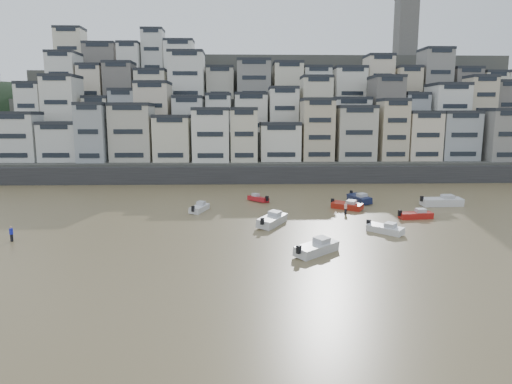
{
  "coord_description": "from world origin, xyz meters",
  "views": [
    {
      "loc": [
        2.74,
        -28.63,
        13.82
      ],
      "look_at": [
        4.68,
        30.0,
        4.0
      ],
      "focal_mm": 32.0,
      "sensor_mm": 36.0,
      "label": 1
    }
  ],
  "objects_px": {
    "boat_e": "(347,205)",
    "boat_a": "(317,246)",
    "boat_i": "(359,197)",
    "boat_f": "(199,207)",
    "boat_b": "(385,228)",
    "person_pink": "(346,208)",
    "boat_d": "(416,214)",
    "boat_g": "(442,200)",
    "boat_c": "(272,219)",
    "person_blue": "(11,234)",
    "boat_h": "(258,198)"
  },
  "relations": [
    {
      "from": "boat_c",
      "to": "person_pink",
      "type": "distance_m",
      "value": 12.5
    },
    {
      "from": "boat_b",
      "to": "person_blue",
      "type": "relative_size",
      "value": 2.79
    },
    {
      "from": "boat_i",
      "to": "person_blue",
      "type": "distance_m",
      "value": 49.71
    },
    {
      "from": "boat_e",
      "to": "boat_i",
      "type": "bearing_deg",
      "value": 99.39
    },
    {
      "from": "boat_e",
      "to": "boat_f",
      "type": "height_order",
      "value": "boat_e"
    },
    {
      "from": "boat_g",
      "to": "person_blue",
      "type": "relative_size",
      "value": 3.97
    },
    {
      "from": "boat_g",
      "to": "boat_c",
      "type": "xyz_separation_m",
      "value": [
        -27.18,
        -11.79,
        -0.06
      ]
    },
    {
      "from": "boat_h",
      "to": "person_blue",
      "type": "bearing_deg",
      "value": 88.46
    },
    {
      "from": "boat_a",
      "to": "person_pink",
      "type": "bearing_deg",
      "value": 25.84
    },
    {
      "from": "boat_d",
      "to": "boat_e",
      "type": "bearing_deg",
      "value": 133.14
    },
    {
      "from": "boat_h",
      "to": "boat_c",
      "type": "bearing_deg",
      "value": 143.17
    },
    {
      "from": "boat_e",
      "to": "boat_b",
      "type": "bearing_deg",
      "value": -44.79
    },
    {
      "from": "boat_f",
      "to": "boat_a",
      "type": "bearing_deg",
      "value": -130.19
    },
    {
      "from": "boat_d",
      "to": "person_pink",
      "type": "distance_m",
      "value": 9.45
    },
    {
      "from": "boat_h",
      "to": "boat_i",
      "type": "height_order",
      "value": "boat_i"
    },
    {
      "from": "person_pink",
      "to": "boat_f",
      "type": "bearing_deg",
      "value": 172.83
    },
    {
      "from": "boat_g",
      "to": "boat_h",
      "type": "bearing_deg",
      "value": 166.77
    },
    {
      "from": "boat_c",
      "to": "boat_e",
      "type": "bearing_deg",
      "value": -23.85
    },
    {
      "from": "boat_b",
      "to": "person_pink",
      "type": "xyz_separation_m",
      "value": [
        -2.34,
        10.63,
        0.21
      ]
    },
    {
      "from": "boat_f",
      "to": "boat_c",
      "type": "distance_m",
      "value": 13.38
    },
    {
      "from": "boat_i",
      "to": "boat_g",
      "type": "xyz_separation_m",
      "value": [
        12.03,
        -3.42,
        0.11
      ]
    },
    {
      "from": "boat_a",
      "to": "boat_c",
      "type": "xyz_separation_m",
      "value": [
        -3.66,
        12.39,
        0.07
      ]
    },
    {
      "from": "boat_d",
      "to": "boat_c",
      "type": "relative_size",
      "value": 0.77
    },
    {
      "from": "boat_b",
      "to": "boat_c",
      "type": "xyz_separation_m",
      "value": [
        -13.19,
        4.43,
        0.22
      ]
    },
    {
      "from": "boat_i",
      "to": "boat_a",
      "type": "xyz_separation_m",
      "value": [
        -11.49,
        -27.59,
        -0.02
      ]
    },
    {
      "from": "boat_e",
      "to": "boat_h",
      "type": "bearing_deg",
      "value": -168.12
    },
    {
      "from": "boat_g",
      "to": "boat_c",
      "type": "height_order",
      "value": "boat_g"
    },
    {
      "from": "boat_b",
      "to": "person_blue",
      "type": "height_order",
      "value": "person_blue"
    },
    {
      "from": "boat_g",
      "to": "boat_c",
      "type": "relative_size",
      "value": 1.07
    },
    {
      "from": "boat_h",
      "to": "boat_e",
      "type": "distance_m",
      "value": 14.76
    },
    {
      "from": "boat_e",
      "to": "boat_a",
      "type": "relative_size",
      "value": 0.87
    },
    {
      "from": "boat_e",
      "to": "person_blue",
      "type": "height_order",
      "value": "person_blue"
    },
    {
      "from": "boat_i",
      "to": "person_pink",
      "type": "distance_m",
      "value": 9.97
    },
    {
      "from": "boat_i",
      "to": "boat_e",
      "type": "xyz_separation_m",
      "value": [
        -3.27,
        -5.56,
        -0.12
      ]
    },
    {
      "from": "boat_e",
      "to": "boat_d",
      "type": "relative_size",
      "value": 1.04
    },
    {
      "from": "boat_b",
      "to": "boat_a",
      "type": "bearing_deg",
      "value": -92.37
    },
    {
      "from": "boat_i",
      "to": "boat_f",
      "type": "bearing_deg",
      "value": -88.78
    },
    {
      "from": "boat_d",
      "to": "boat_a",
      "type": "bearing_deg",
      "value": -143.93
    },
    {
      "from": "boat_i",
      "to": "boat_b",
      "type": "xyz_separation_m",
      "value": [
        -1.96,
        -19.64,
        -0.17
      ]
    },
    {
      "from": "boat_i",
      "to": "person_blue",
      "type": "height_order",
      "value": "person_blue"
    },
    {
      "from": "boat_b",
      "to": "boat_g",
      "type": "height_order",
      "value": "boat_g"
    },
    {
      "from": "boat_b",
      "to": "person_pink",
      "type": "distance_m",
      "value": 10.89
    },
    {
      "from": "boat_i",
      "to": "boat_d",
      "type": "distance_m",
      "value": 12.86
    },
    {
      "from": "boat_e",
      "to": "boat_b",
      "type": "height_order",
      "value": "boat_e"
    },
    {
      "from": "boat_g",
      "to": "boat_c",
      "type": "bearing_deg",
      "value": -160.21
    },
    {
      "from": "boat_b",
      "to": "boat_c",
      "type": "height_order",
      "value": "boat_c"
    },
    {
      "from": "boat_b",
      "to": "boat_a",
      "type": "distance_m",
      "value": 12.42
    },
    {
      "from": "boat_g",
      "to": "boat_i",
      "type": "bearing_deg",
      "value": 160.49
    },
    {
      "from": "boat_c",
      "to": "person_blue",
      "type": "bearing_deg",
      "value": 129.73
    },
    {
      "from": "boat_b",
      "to": "person_pink",
      "type": "bearing_deg",
      "value": 150.16
    }
  ]
}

